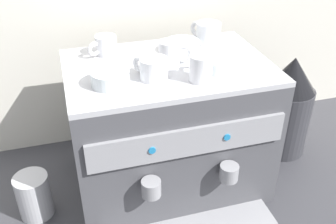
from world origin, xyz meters
TOP-DOWN VIEW (x-y plane):
  - ground_plane at (0.00, 0.00)m, footprint 4.00×4.00m
  - tiled_backsplash_wall at (0.00, 0.35)m, footprint 2.80×0.03m
  - espresso_machine at (0.00, -0.00)m, footprint 0.62×0.53m
  - ceramic_cup_0 at (0.06, -0.12)m, footprint 0.06×0.10m
  - ceramic_cup_1 at (0.01, 0.01)m, footprint 0.10×0.06m
  - ceramic_cup_2 at (-0.07, -0.07)m, footprint 0.09×0.10m
  - ceramic_cup_3 at (0.18, 0.13)m, footprint 0.08×0.12m
  - ceramic_cup_4 at (-0.17, 0.13)m, footprint 0.10×0.07m
  - ceramic_bowl_0 at (0.13, -0.08)m, footprint 0.10×0.10m
  - ceramic_bowl_1 at (-0.19, -0.08)m, footprint 0.11×0.11m
  - ceramic_bowl_2 at (0.07, 0.08)m, footprint 0.11×0.11m
  - coffee_grinder at (0.48, 0.05)m, footprint 0.19×0.19m
  - milk_pitcher at (-0.45, -0.04)m, footprint 0.11×0.11m

SIDE VIEW (x-z plane):
  - ground_plane at x=0.00m, z-range 0.00..0.00m
  - milk_pitcher at x=-0.45m, z-range 0.00..0.15m
  - coffee_grinder at x=0.48m, z-range 0.00..0.39m
  - espresso_machine at x=0.00m, z-range 0.00..0.45m
  - tiled_backsplash_wall at x=0.00m, z-range 0.00..0.91m
  - ceramic_bowl_2 at x=0.07m, z-range 0.45..0.49m
  - ceramic_bowl_0 at x=0.13m, z-range 0.45..0.49m
  - ceramic_bowl_1 at x=-0.19m, z-range 0.45..0.49m
  - ceramic_cup_2 at x=-0.07m, z-range 0.45..0.51m
  - ceramic_cup_4 at x=-0.17m, z-range 0.45..0.51m
  - ceramic_cup_1 at x=0.01m, z-range 0.45..0.52m
  - ceramic_cup_3 at x=0.18m, z-range 0.45..0.52m
  - ceramic_cup_0 at x=0.06m, z-range 0.45..0.53m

